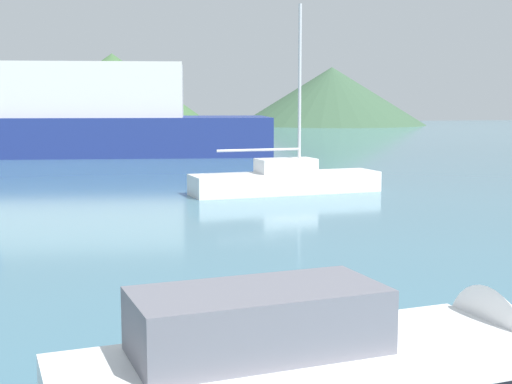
{
  "coord_description": "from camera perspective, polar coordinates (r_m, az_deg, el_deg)",
  "views": [
    {
      "loc": [
        -3.97,
        -3.58,
        3.47
      ],
      "look_at": [
        -0.63,
        14.0,
        1.2
      ],
      "focal_mm": 50.0,
      "sensor_mm": 36.0,
      "label": 1
    }
  ],
  "objects": [
    {
      "name": "sailboat_inner",
      "position": [
        27.22,
        2.4,
        0.97
      ],
      "size": [
        7.5,
        2.87,
        7.1
      ],
      "rotation": [
        0.0,
        0.0,
        0.16
      ],
      "color": "white",
      "rests_on": "ground_plane"
    },
    {
      "name": "hill_central",
      "position": [
        100.29,
        -11.4,
        7.97
      ],
      "size": [
        28.14,
        28.14,
        10.0
      ],
      "color": "#3D6038",
      "rests_on": "ground_plane"
    },
    {
      "name": "hill_east",
      "position": [
        108.73,
        6.07,
        7.64
      ],
      "size": [
        28.12,
        28.12,
        8.62
      ],
      "color": "#38563D",
      "rests_on": "ground_plane"
    },
    {
      "name": "motorboat_near",
      "position": [
        8.7,
        6.06,
        -13.15
      ],
      "size": [
        6.72,
        2.79,
        1.84
      ],
      "rotation": [
        0.0,
        0.0,
        0.19
      ],
      "color": "white",
      "rests_on": "ground_plane"
    }
  ]
}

